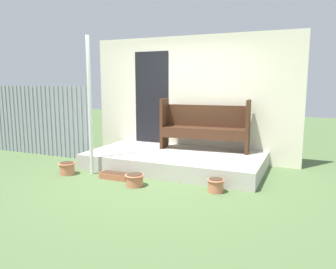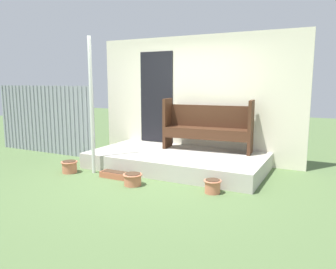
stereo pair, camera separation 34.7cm
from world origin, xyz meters
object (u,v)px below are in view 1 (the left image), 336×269
at_px(support_post, 90,107).
at_px(bench, 205,124).
at_px(flower_pot_right, 216,185).
at_px(planter_box_rect, 115,176).
at_px(flower_pot_left, 67,168).
at_px(flower_pot_middle, 135,179).

xyz_separation_m(support_post, bench, (1.63, 1.52, -0.40)).
relative_size(bench, flower_pot_right, 6.61).
xyz_separation_m(bench, planter_box_rect, (-1.10, -1.61, -0.76)).
height_order(support_post, flower_pot_left, support_post).
xyz_separation_m(flower_pot_middle, flower_pot_right, (1.27, 0.23, 0.01)).
xyz_separation_m(support_post, flower_pot_left, (-0.40, -0.20, -1.10)).
xyz_separation_m(flower_pot_left, flower_pot_middle, (1.44, -0.10, -0.01)).
relative_size(flower_pot_left, flower_pot_middle, 0.96).
bearing_deg(flower_pot_right, planter_box_rect, -179.35).
bearing_deg(planter_box_rect, bench, 55.70).
bearing_deg(bench, flower_pot_right, -71.67).
relative_size(flower_pot_middle, planter_box_rect, 0.60).
distance_m(support_post, bench, 2.27).
relative_size(support_post, planter_box_rect, 4.63).
bearing_deg(support_post, flower_pot_left, -153.75).
bearing_deg(planter_box_rect, flower_pot_right, 0.65).
xyz_separation_m(support_post, flower_pot_middle, (1.04, -0.30, -1.11)).
xyz_separation_m(bench, flower_pot_right, (0.68, -1.59, -0.70)).
relative_size(flower_pot_left, planter_box_rect, 0.57).
bearing_deg(flower_pot_left, planter_box_rect, 6.67).
bearing_deg(flower_pot_left, support_post, 26.25).
height_order(flower_pot_right, planter_box_rect, flower_pot_right).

